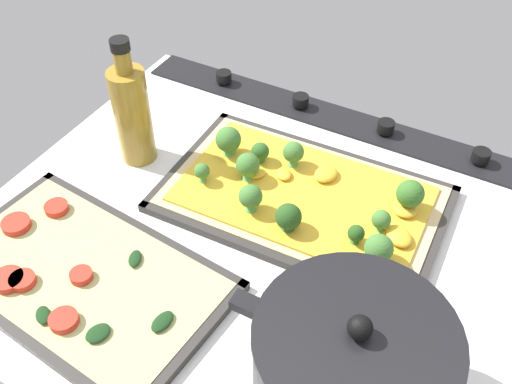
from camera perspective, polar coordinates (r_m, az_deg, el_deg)
The scene contains 8 objects.
ground_plane at distance 82.33cm, azimuth 0.32°, elevation -4.91°, with size 77.05×65.87×3.00cm, color white.
stove_control_panel at distance 100.98cm, azimuth 8.31°, elevation 7.08°, with size 73.97×7.00×2.60cm.
baking_tray_front at distance 85.60cm, azimuth 4.49°, elevation -0.84°, with size 40.94×25.75×1.30cm.
broccoli_pizza at distance 84.20cm, azimuth 4.66°, elevation -0.20°, with size 38.48×23.29×6.17cm.
baking_tray_back at distance 79.11cm, azimuth -16.41°, elevation -8.09°, with size 38.78×25.32×1.30cm.
veggie_pizza_back at distance 78.78cm, azimuth -16.90°, elevation -7.73°, with size 36.16×22.70×1.90cm.
cooking_pot at distance 61.85cm, azimuth 9.12°, elevation -17.00°, with size 26.63×19.82×16.39cm.
oil_bottle at distance 89.87cm, azimuth -11.96°, elevation 7.54°, with size 5.52×5.52×20.60cm.
Camera 1 is at (-25.30, 47.63, 60.70)cm, focal length 41.14 mm.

